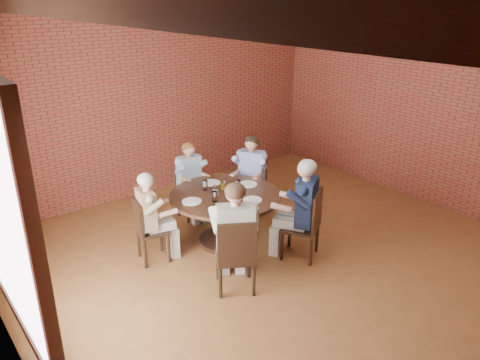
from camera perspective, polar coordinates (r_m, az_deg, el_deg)
floor at (r=6.21m, az=6.90°, el=-10.74°), size 7.00×7.00×0.00m
wall_back at (r=8.24m, az=-10.14°, el=10.07°), size 7.00×0.00×7.00m
wall_left at (r=4.01m, az=-27.11°, el=-4.58°), size 0.00×7.00×7.00m
wall_right at (r=8.08m, az=24.28°, el=8.29°), size 0.00×7.00×7.00m
ceiling_beam at (r=3.87m, az=-19.14°, el=19.94°), size 0.22×6.90×0.26m
window at (r=4.41m, az=-27.25°, el=-3.05°), size 0.10×2.16×2.36m
dining_table at (r=6.55m, az=-1.77°, el=-3.47°), size 1.54×1.54×0.75m
chair_a at (r=7.46m, az=1.48°, el=-0.46°), size 0.56×0.56×0.92m
diner_a at (r=7.33m, az=1.27°, el=0.40°), size 0.80×0.75×1.30m
chair_b at (r=7.40m, az=-6.24°, el=-0.92°), size 0.40×0.40×0.88m
diner_b at (r=7.30m, az=-6.01°, el=-0.15°), size 0.50×0.60×1.22m
chair_c at (r=6.23m, az=-11.32°, el=-5.76°), size 0.45×0.45×0.88m
diner_c at (r=6.19m, az=-10.76°, el=-4.54°), size 0.66×0.58×1.24m
chair_d at (r=5.48m, az=-0.49°, el=-8.97°), size 0.62×0.62×0.96m
diner_d at (r=5.47m, az=-0.61°, el=-6.94°), size 0.83×0.87×1.38m
chair_e at (r=6.24m, az=8.25°, el=-5.14°), size 0.62×0.62×0.97m
diner_e at (r=6.18m, az=7.50°, el=-3.59°), size 0.83×0.88×1.38m
plate_a at (r=6.77m, az=1.01°, el=-0.50°), size 0.26×0.26×0.01m
plate_b at (r=6.83m, az=-3.51°, el=-0.34°), size 0.26×0.26×0.01m
plate_c at (r=6.24m, az=-5.89°, el=-2.61°), size 0.26×0.26×0.01m
plate_d at (r=6.25m, az=1.51°, el=-2.46°), size 0.26×0.26×0.01m
glass_a at (r=6.57m, az=-0.22°, el=-0.60°), size 0.07×0.07×0.14m
glass_b at (r=6.58m, az=-2.11°, el=-0.57°), size 0.07×0.07×0.14m
glass_c at (r=6.58m, az=-4.26°, el=-0.62°), size 0.07×0.07×0.14m
glass_d at (r=6.38m, az=-3.04°, el=-1.32°), size 0.07×0.07×0.14m
glass_e at (r=6.21m, az=-3.12°, el=-2.01°), size 0.07×0.07×0.14m
glass_f at (r=6.01m, az=-0.85°, el=-2.81°), size 0.07×0.07×0.14m
smartphone at (r=6.32m, az=1.71°, el=-2.20°), size 0.09×0.15×0.01m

